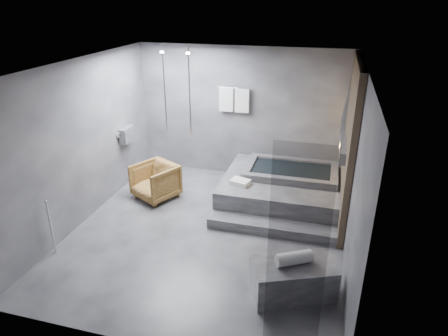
% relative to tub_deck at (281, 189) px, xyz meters
% --- Properties ---
extents(room, '(5.00, 5.04, 2.82)m').
position_rel_tub_deck_xyz_m(room, '(-0.65, -1.21, 1.48)').
color(room, '#2F2F32').
rests_on(room, ground).
extents(tub_deck, '(2.20, 2.00, 0.50)m').
position_rel_tub_deck_xyz_m(tub_deck, '(0.00, 0.00, 0.00)').
color(tub_deck, '#353437').
rests_on(tub_deck, ground).
extents(tub_step, '(2.20, 0.36, 0.18)m').
position_rel_tub_deck_xyz_m(tub_step, '(0.00, -1.18, -0.16)').
color(tub_step, '#353437').
rests_on(tub_step, ground).
extents(concrete_bench, '(1.23, 0.97, 0.49)m').
position_rel_tub_deck_xyz_m(concrete_bench, '(0.51, -2.63, -0.01)').
color(concrete_bench, '#363638').
rests_on(concrete_bench, ground).
extents(driftwood_chair, '(1.02, 1.03, 0.70)m').
position_rel_tub_deck_xyz_m(driftwood_chair, '(-2.42, -0.52, 0.10)').
color(driftwood_chair, '#4E3113').
rests_on(driftwood_chair, ground).
extents(rolled_towel, '(0.50, 0.38, 0.17)m').
position_rel_tub_deck_xyz_m(rolled_towel, '(0.51, -2.61, 0.32)').
color(rolled_towel, white).
rests_on(rolled_towel, concrete_bench).
extents(deck_towel, '(0.40, 0.33, 0.09)m').
position_rel_tub_deck_xyz_m(deck_towel, '(-0.71, -0.51, 0.30)').
color(deck_towel, white).
rests_on(deck_towel, tub_deck).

